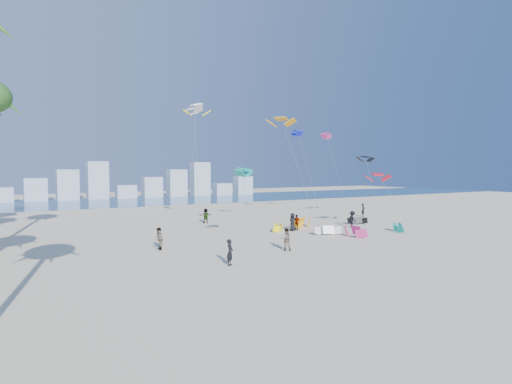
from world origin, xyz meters
TOP-DOWN VIEW (x-y plane):
  - ground at (0.00, 0.00)m, footprint 220.00×220.00m
  - ocean at (0.00, 72.00)m, footprint 220.00×220.00m
  - kitesurfer_near at (-4.28, 7.36)m, footprint 0.78×0.78m
  - kitesurfer_mid at (2.23, 9.93)m, footprint 1.12×1.06m
  - kitesurfers_far at (8.51, 21.16)m, footprint 33.57×15.26m
  - grounded_kites at (13.13, 16.18)m, footprint 14.34×11.25m
  - flying_kites at (10.34, 25.64)m, footprint 28.20×28.02m
  - distant_skyline at (-1.19, 82.00)m, footprint 85.00×3.00m

SIDE VIEW (x-z plane):
  - ground at x=0.00m, z-range 0.00..0.00m
  - ocean at x=0.00m, z-range 0.01..0.01m
  - grounded_kites at x=13.13m, z-range -0.04..0.95m
  - kitesurfer_mid at x=2.23m, z-range 0.00..1.82m
  - kitesurfer_near at x=-4.28m, z-range 0.00..1.83m
  - kitesurfers_far at x=8.51m, z-range -0.04..1.89m
  - distant_skyline at x=-1.19m, z-range -1.11..7.29m
  - flying_kites at x=10.34m, z-range 3.82..19.29m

